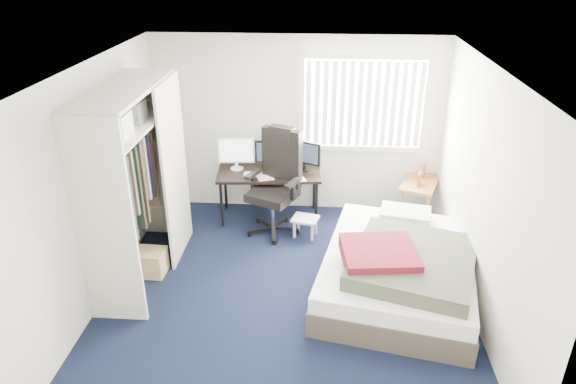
% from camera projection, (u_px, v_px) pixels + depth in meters
% --- Properties ---
extents(ground, '(4.20, 4.20, 0.00)m').
position_uv_depth(ground, '(286.00, 290.00, 5.82)').
color(ground, black).
rests_on(ground, ground).
extents(room_shell, '(4.20, 4.20, 4.20)m').
position_uv_depth(room_shell, '(286.00, 167.00, 5.16)').
color(room_shell, silver).
rests_on(room_shell, ground).
extents(window_assembly, '(1.72, 0.09, 1.32)m').
position_uv_depth(window_assembly, '(363.00, 104.00, 6.90)').
color(window_assembly, white).
rests_on(window_assembly, ground).
extents(closet, '(0.64, 1.84, 2.22)m').
position_uv_depth(closet, '(134.00, 167.00, 5.58)').
color(closet, beige).
rests_on(closet, ground).
extents(desk, '(1.47, 0.77, 1.16)m').
position_uv_depth(desk, '(269.00, 169.00, 7.10)').
color(desk, black).
rests_on(desk, ground).
extents(office_chair, '(0.89, 0.89, 1.42)m').
position_uv_depth(office_chair, '(276.00, 193.00, 6.85)').
color(office_chair, black).
rests_on(office_chair, ground).
extents(footstool, '(0.39, 0.34, 0.27)m').
position_uv_depth(footstool, '(305.00, 222.00, 6.82)').
color(footstool, white).
rests_on(footstool, ground).
extents(nightstand, '(0.71, 0.97, 0.78)m').
position_uv_depth(nightstand, '(421.00, 184.00, 7.14)').
color(nightstand, brown).
rests_on(nightstand, ground).
extents(bed, '(2.00, 2.42, 0.70)m').
position_uv_depth(bed, '(399.00, 268.00, 5.69)').
color(bed, '#40372E').
rests_on(bed, ground).
extents(pine_box, '(0.42, 0.32, 0.30)m').
position_uv_depth(pine_box, '(148.00, 262.00, 6.06)').
color(pine_box, tan).
rests_on(pine_box, ground).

